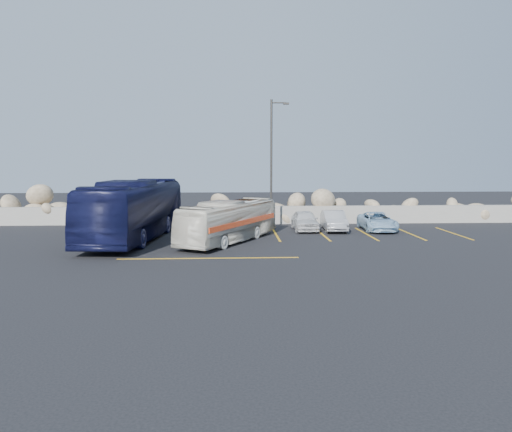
{
  "coord_description": "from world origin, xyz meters",
  "views": [
    {
      "loc": [
        0.05,
        -21.52,
        4.33
      ],
      "look_at": [
        1.29,
        4.0,
        1.44
      ],
      "focal_mm": 35.0,
      "sensor_mm": 36.0,
      "label": 1
    }
  ],
  "objects_px": {
    "tour_coach": "(135,210)",
    "car_b": "(334,221)",
    "vintage_bus": "(229,221)",
    "car_d": "(377,221)",
    "lamppost": "(272,160)",
    "car_a": "(305,220)"
  },
  "relations": [
    {
      "from": "car_b",
      "to": "vintage_bus",
      "type": "bearing_deg",
      "value": -145.13
    },
    {
      "from": "car_b",
      "to": "lamppost",
      "type": "bearing_deg",
      "value": 169.12
    },
    {
      "from": "car_b",
      "to": "car_d",
      "type": "relative_size",
      "value": 0.91
    },
    {
      "from": "lamppost",
      "to": "vintage_bus",
      "type": "height_order",
      "value": "lamppost"
    },
    {
      "from": "car_a",
      "to": "car_d",
      "type": "distance_m",
      "value": 4.46
    },
    {
      "from": "lamppost",
      "to": "car_b",
      "type": "distance_m",
      "value": 5.33
    },
    {
      "from": "lamppost",
      "to": "vintage_bus",
      "type": "bearing_deg",
      "value": -118.49
    },
    {
      "from": "vintage_bus",
      "to": "tour_coach",
      "type": "relative_size",
      "value": 0.68
    },
    {
      "from": "car_a",
      "to": "car_d",
      "type": "xyz_separation_m",
      "value": [
        4.46,
        -0.24,
        -0.06
      ]
    },
    {
      "from": "tour_coach",
      "to": "car_a",
      "type": "relative_size",
      "value": 3.23
    },
    {
      "from": "lamppost",
      "to": "car_a",
      "type": "relative_size",
      "value": 2.22
    },
    {
      "from": "lamppost",
      "to": "tour_coach",
      "type": "bearing_deg",
      "value": -155.24
    },
    {
      "from": "lamppost",
      "to": "vintage_bus",
      "type": "distance_m",
      "value": 6.4
    },
    {
      "from": "vintage_bus",
      "to": "car_b",
      "type": "height_order",
      "value": "vintage_bus"
    },
    {
      "from": "vintage_bus",
      "to": "car_d",
      "type": "bearing_deg",
      "value": 51.95
    },
    {
      "from": "tour_coach",
      "to": "car_b",
      "type": "height_order",
      "value": "tour_coach"
    },
    {
      "from": "lamppost",
      "to": "car_d",
      "type": "bearing_deg",
      "value": -8.86
    },
    {
      "from": "vintage_bus",
      "to": "car_a",
      "type": "bearing_deg",
      "value": 70.53
    },
    {
      "from": "vintage_bus",
      "to": "car_b",
      "type": "bearing_deg",
      "value": 60.57
    },
    {
      "from": "tour_coach",
      "to": "car_b",
      "type": "xyz_separation_m",
      "value": [
        11.55,
        2.68,
        -1.01
      ]
    },
    {
      "from": "vintage_bus",
      "to": "car_d",
      "type": "height_order",
      "value": "vintage_bus"
    },
    {
      "from": "tour_coach",
      "to": "car_d",
      "type": "distance_m",
      "value": 14.52
    }
  ]
}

